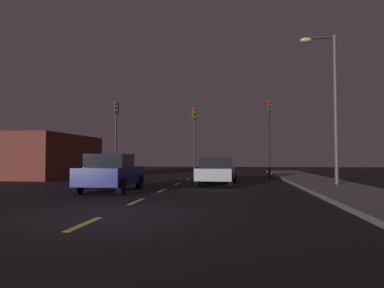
{
  "coord_description": "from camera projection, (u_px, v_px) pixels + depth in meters",
  "views": [
    {
      "loc": [
        3.18,
        -8.14,
        1.38
      ],
      "look_at": [
        0.05,
        15.81,
        2.37
      ],
      "focal_mm": 32.37,
      "sensor_mm": 36.0,
      "label": 1
    }
  ],
  "objects": [
    {
      "name": "car_adjacent_lane",
      "position": [
        111.0,
        173.0,
        14.29
      ],
      "size": [
        1.97,
        3.89,
        1.55
      ],
      "color": "navy",
      "rests_on": "ground_plane"
    },
    {
      "name": "car_stopped_ahead",
      "position": [
        217.0,
        171.0,
        17.76
      ],
      "size": [
        1.96,
        4.38,
        1.43
      ],
      "color": "silver",
      "rests_on": "ground_plane"
    },
    {
      "name": "lane_stripe_fourth",
      "position": [
        178.0,
        184.0,
        18.52
      ],
      "size": [
        0.16,
        1.6,
        0.01
      ],
      "primitive_type": "cube",
      "color": "#EACC4C",
      "rests_on": "ground_plane"
    },
    {
      "name": "storefront_left",
      "position": [
        47.0,
        156.0,
        24.86
      ],
      "size": [
        4.82,
        8.56,
        3.02
      ],
      "primitive_type": "cube",
      "color": "maroon",
      "rests_on": "ground_plane"
    },
    {
      "name": "lane_stripe_third",
      "position": [
        162.0,
        190.0,
        14.76
      ],
      "size": [
        0.16,
        1.6,
        0.01
      ],
      "primitive_type": "cube",
      "color": "#EACC4C",
      "rests_on": "ground_plane"
    },
    {
      "name": "lane_stripe_sixth",
      "position": [
        195.0,
        176.0,
        26.05
      ],
      "size": [
        0.16,
        1.6,
        0.01
      ],
      "primitive_type": "cube",
      "color": "#EACC4C",
      "rests_on": "ground_plane"
    },
    {
      "name": "traffic_signal_center",
      "position": [
        194.0,
        129.0,
        23.61
      ],
      "size": [
        0.32,
        0.38,
        4.82
      ],
      "color": "#2D2D30",
      "rests_on": "ground_plane"
    },
    {
      "name": "lane_stripe_second",
      "position": [
        137.0,
        201.0,
        10.99
      ],
      "size": [
        0.16,
        1.6,
        0.01
      ],
      "primitive_type": "cube",
      "color": "#EACC4C",
      "rests_on": "ground_plane"
    },
    {
      "name": "lane_stripe_nearest",
      "position": [
        84.0,
        224.0,
        7.23
      ],
      "size": [
        0.16,
        1.6,
        0.01
      ],
      "primitive_type": "cube",
      "color": "#EACC4C",
      "rests_on": "ground_plane"
    },
    {
      "name": "traffic_signal_right",
      "position": [
        269.0,
        124.0,
        22.98
      ],
      "size": [
        0.32,
        0.38,
        5.24
      ],
      "color": "black",
      "rests_on": "ground_plane"
    },
    {
      "name": "sidewalk_curb_right",
      "position": [
        342.0,
        189.0,
        14.38
      ],
      "size": [
        3.0,
        40.0,
        0.15
      ],
      "primitive_type": "cube",
      "color": "gray",
      "rests_on": "ground_plane"
    },
    {
      "name": "street_lamp_right",
      "position": [
        330.0,
        96.0,
        16.37
      ],
      "size": [
        1.69,
        0.36,
        7.25
      ],
      "color": "#4C4C51",
      "rests_on": "ground_plane"
    },
    {
      "name": "traffic_signal_left",
      "position": [
        116.0,
        125.0,
        24.35
      ],
      "size": [
        0.32,
        0.38,
        5.35
      ],
      "color": "#2D2D30",
      "rests_on": "ground_plane"
    },
    {
      "name": "lane_stripe_fifth",
      "position": [
        188.0,
        179.0,
        22.29
      ],
      "size": [
        0.16,
        1.6,
        0.01
      ],
      "primitive_type": "cube",
      "color": "#EACC4C",
      "rests_on": "ground_plane"
    },
    {
      "name": "lane_stripe_seventh",
      "position": [
        200.0,
        174.0,
        29.82
      ],
      "size": [
        0.16,
        1.6,
        0.01
      ],
      "primitive_type": "cube",
      "color": "#EACC4C",
      "rests_on": "ground_plane"
    },
    {
      "name": "ground_plane",
      "position": [
        165.0,
        189.0,
        15.35
      ],
      "size": [
        80.0,
        80.0,
        0.0
      ],
      "primitive_type": "plane",
      "color": "black"
    }
  ]
}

